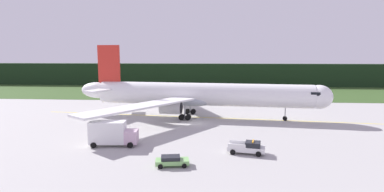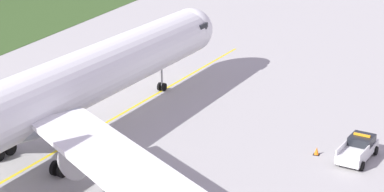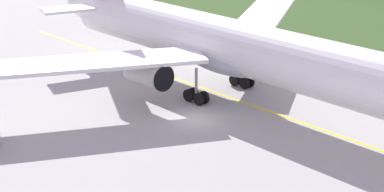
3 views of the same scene
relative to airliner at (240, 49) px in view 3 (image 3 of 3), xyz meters
The scene contains 3 objects.
ground 8.00m from the airliner, 92.88° to the right, with size 320.00×320.00×0.00m, color #A5A3A1.
taxiway_centerline_main 5.21m from the airliner, ahead, with size 74.91×0.30×0.01m, color yellow.
airliner is the anchor object (origin of this frame).
Camera 3 is at (30.71, -36.50, 20.18)m, focal length 54.85 mm.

